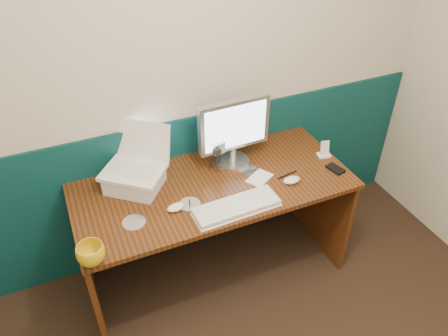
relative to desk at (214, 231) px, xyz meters
name	(u,v)px	position (x,y,z in m)	size (l,w,h in m)	color
back_wall	(167,82)	(-0.12, 0.37, 0.88)	(3.50, 0.04, 2.50)	beige
wainscot	(176,187)	(-0.12, 0.36, 0.12)	(3.48, 0.02, 1.00)	#083435
desk	(214,231)	(0.00, 0.00, 0.00)	(1.60, 0.70, 0.75)	#331B09
laptop_riser	(135,180)	(-0.42, 0.16, 0.42)	(0.29, 0.24, 0.10)	silver
laptop	(130,153)	(-0.42, 0.16, 0.61)	(0.33, 0.25, 0.27)	white
monitor	(233,132)	(0.19, 0.16, 0.59)	(0.44, 0.12, 0.44)	silver
keyboard	(236,207)	(0.03, -0.24, 0.39)	(0.47, 0.16, 0.03)	white
mouse_right	(292,180)	(0.42, -0.16, 0.39)	(0.11, 0.06, 0.04)	silver
mouse_left	(176,207)	(-0.27, -0.12, 0.39)	(0.10, 0.06, 0.03)	white
mug	(91,254)	(-0.74, -0.31, 0.43)	(0.13, 0.13, 0.11)	gold
camcorder	(215,154)	(0.07, 0.14, 0.48)	(0.10, 0.14, 0.21)	#ADADB2
cd_spindle	(190,205)	(-0.19, -0.13, 0.39)	(0.12, 0.12, 0.02)	silver
cd_loose_a	(134,222)	(-0.50, -0.13, 0.38)	(0.12, 0.12, 0.00)	silver
cd_loose_b	(248,170)	(0.24, 0.05, 0.38)	(0.11, 0.11, 0.00)	#B4BCC5
pen	(287,175)	(0.43, -0.09, 0.38)	(0.01, 0.01, 0.14)	black
papers	(260,178)	(0.27, -0.06, 0.38)	(0.16, 0.10, 0.00)	white
dock	(324,155)	(0.74, -0.01, 0.38)	(0.08, 0.06, 0.01)	white
music_player	(325,148)	(0.74, -0.01, 0.44)	(0.05, 0.01, 0.09)	white
pda	(335,169)	(0.72, -0.16, 0.38)	(0.06, 0.11, 0.01)	black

